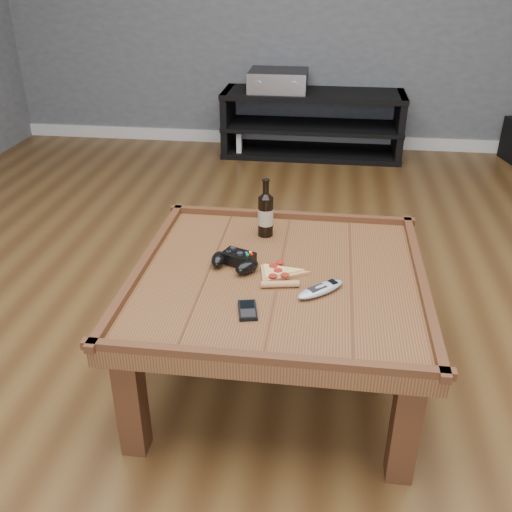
# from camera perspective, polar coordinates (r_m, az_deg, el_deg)

# --- Properties ---
(ground) EXTENTS (6.00, 6.00, 0.00)m
(ground) POSITION_cam_1_polar(r_m,az_deg,el_deg) (2.25, 2.10, -11.85)
(ground) COLOR #452B13
(ground) RESTS_ON ground
(baseboard) EXTENTS (5.00, 0.02, 0.10)m
(baseboard) POSITION_cam_1_polar(r_m,az_deg,el_deg) (4.91, 5.64, 11.48)
(baseboard) COLOR silver
(baseboard) RESTS_ON ground
(coffee_table) EXTENTS (1.03, 1.03, 0.48)m
(coffee_table) POSITION_cam_1_polar(r_m,az_deg,el_deg) (2.02, 2.29, -3.31)
(coffee_table) COLOR #512917
(coffee_table) RESTS_ON ground
(media_console) EXTENTS (1.40, 0.45, 0.50)m
(media_console) POSITION_cam_1_polar(r_m,az_deg,el_deg) (4.63, 5.62, 12.97)
(media_console) COLOR black
(media_console) RESTS_ON ground
(beer_bottle) EXTENTS (0.06, 0.06, 0.23)m
(beer_bottle) POSITION_cam_1_polar(r_m,az_deg,el_deg) (2.23, 0.97, 4.31)
(beer_bottle) COLOR black
(beer_bottle) RESTS_ON coffee_table
(game_controller) EXTENTS (0.19, 0.16, 0.05)m
(game_controller) POSITION_cam_1_polar(r_m,az_deg,el_deg) (2.02, -2.11, -0.46)
(game_controller) COLOR black
(game_controller) RESTS_ON coffee_table
(pizza_slice) EXTENTS (0.18, 0.25, 0.02)m
(pizza_slice) POSITION_cam_1_polar(r_m,az_deg,el_deg) (1.97, 2.25, -1.84)
(pizza_slice) COLOR #B47A4E
(pizza_slice) RESTS_ON coffee_table
(smartphone) EXTENTS (0.08, 0.11, 0.01)m
(smartphone) POSITION_cam_1_polar(r_m,az_deg,el_deg) (1.78, -0.85, -5.44)
(smartphone) COLOR black
(smartphone) RESTS_ON coffee_table
(remote_control) EXTENTS (0.18, 0.17, 0.03)m
(remote_control) POSITION_cam_1_polar(r_m,az_deg,el_deg) (1.89, 6.48, -3.32)
(remote_control) COLOR #A0A5AE
(remote_control) RESTS_ON coffee_table
(av_receiver) EXTENTS (0.44, 0.37, 0.15)m
(av_receiver) POSITION_cam_1_polar(r_m,az_deg,el_deg) (4.56, 2.24, 17.13)
(av_receiver) COLOR black
(av_receiver) RESTS_ON media_console
(game_console) EXTENTS (0.10, 0.16, 0.19)m
(game_console) POSITION_cam_1_polar(r_m,az_deg,el_deg) (4.63, -1.65, 11.05)
(game_console) COLOR gray
(game_console) RESTS_ON ground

